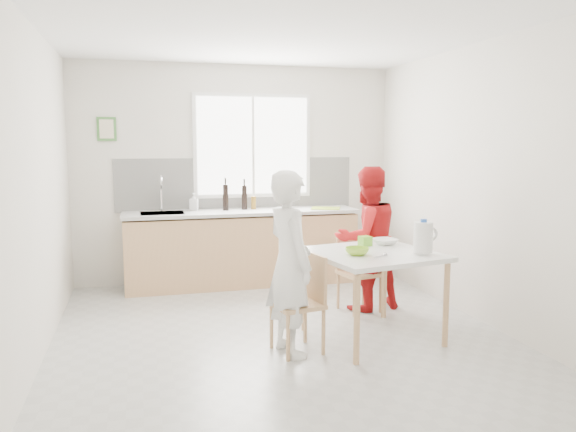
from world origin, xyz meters
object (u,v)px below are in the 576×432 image
bowl_green (357,251)px  person_red (367,239)px  wine_bottle_b (244,197)px  milk_jug (424,237)px  wine_bottle_a (226,197)px  bowl_white (385,242)px  dining_table (373,261)px  person_white (290,263)px  chair_left (304,298)px  chair_far (356,268)px

bowl_green → person_red: bearing=62.6°
wine_bottle_b → bowl_green: bearing=-77.3°
milk_jug → wine_bottle_a: wine_bottle_a is taller
milk_jug → wine_bottle_b: wine_bottle_b is taller
bowl_white → milk_jug: (0.12, -0.52, 0.13)m
wine_bottle_a → wine_bottle_b: bearing=9.1°
person_red → bowl_green: (-0.49, -0.94, 0.07)m
wine_bottle_a → milk_jug: bearing=-61.7°
dining_table → person_white: bearing=-169.2°
bowl_white → milk_jug: milk_jug is taller
chair_left → wine_bottle_b: (-0.05, 2.43, 0.62)m
dining_table → bowl_white: size_ratio=5.24×
bowl_green → chair_left: bearing=-175.0°
bowl_green → wine_bottle_b: (-0.54, 2.38, 0.25)m
bowl_white → wine_bottle_a: wine_bottle_a is taller
dining_table → person_red: bearing=70.6°
chair_far → wine_bottle_a: wine_bottle_a is taller
chair_left → person_white: size_ratio=0.54×
chair_far → milk_jug: (0.18, -1.08, 0.50)m
dining_table → bowl_white: bowl_white is taller
person_red → wine_bottle_b: bearing=-65.4°
bowl_green → wine_bottle_a: bearing=108.3°
chair_left → bowl_white: (0.92, 0.43, 0.36)m
bowl_white → person_red: bearing=84.5°
dining_table → wine_bottle_b: bearing=107.5°
person_white → wine_bottle_a: (-0.16, 2.41, 0.32)m
bowl_white → wine_bottle_b: wine_bottle_b is taller
dining_table → wine_bottle_a: 2.48m
wine_bottle_a → person_red: bearing=-48.0°
person_white → milk_jug: person_white is taller
person_red → wine_bottle_a: (-1.26, 1.40, 0.33)m
bowl_green → milk_jug: 0.59m
person_red → bowl_green: person_red is taller
bowl_green → milk_jug: bearing=-12.9°
chair_left → person_red: size_ratio=0.55×
chair_left → wine_bottle_b: bearing=170.3°
person_red → wine_bottle_a: 1.92m
person_white → bowl_green: bearing=-94.6°
chair_far → person_white: person_white is taller
dining_table → milk_jug: milk_jug is taller
bowl_white → wine_bottle_a: size_ratio=0.71×
person_white → wine_bottle_b: (0.08, 2.45, 0.31)m
chair_left → milk_jug: (1.05, -0.09, 0.49)m
dining_table → chair_far: bearing=77.5°
chair_far → wine_bottle_a: (-1.16, 1.40, 0.64)m
dining_table → chair_far: size_ratio=1.49×
chair_far → person_red: person_red is taller
wine_bottle_b → bowl_white: bearing=-64.0°
wine_bottle_a → dining_table: bearing=-66.9°
chair_left → bowl_green: (0.49, 0.04, 0.37)m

